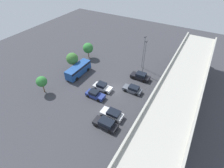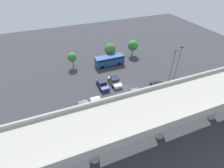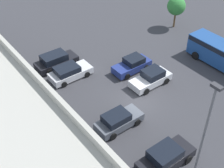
# 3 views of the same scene
# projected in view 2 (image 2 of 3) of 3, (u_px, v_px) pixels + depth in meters

# --- Properties ---
(ground_plane) EXTENTS (95.26, 95.26, 0.00)m
(ground_plane) POSITION_uv_depth(u_px,v_px,m) (124.00, 89.00, 38.87)
(ground_plane) COLOR #38383D
(highway_overpass) EXTENTS (45.91, 7.09, 8.06)m
(highway_overpass) POSITION_uv_depth(u_px,v_px,m) (166.00, 108.00, 25.12)
(highway_overpass) COLOR #ADAAA0
(highway_overpass) RESTS_ON ground_plane
(parked_car_0) EXTENTS (2.21, 4.75, 1.70)m
(parked_car_0) POSITION_uv_depth(u_px,v_px,m) (160.00, 88.00, 37.96)
(parked_car_0) COLOR black
(parked_car_0) RESTS_ON ground_plane
(parked_car_1) EXTENTS (2.02, 4.32, 1.54)m
(parked_car_1) POSITION_uv_depth(u_px,v_px,m) (139.00, 95.00, 36.13)
(parked_car_1) COLOR #515660
(parked_car_1) RESTS_ON ground_plane
(parked_car_2) EXTENTS (2.11, 4.45, 1.64)m
(parked_car_2) POSITION_uv_depth(u_px,v_px,m) (115.00, 81.00, 40.05)
(parked_car_2) COLOR silver
(parked_car_2) RESTS_ON ground_plane
(parked_car_3) EXTENTS (2.04, 4.33, 1.59)m
(parked_car_3) POSITION_uv_depth(u_px,v_px,m) (102.00, 84.00, 39.17)
(parked_car_3) COLOR navy
(parked_car_3) RESTS_ON ground_plane
(parked_car_4) EXTENTS (2.22, 4.52, 1.48)m
(parked_car_4) POSITION_uv_depth(u_px,v_px,m) (98.00, 105.00, 33.79)
(parked_car_4) COLOR silver
(parked_car_4) RESTS_ON ground_plane
(parked_car_5) EXTENTS (2.18, 4.68, 1.62)m
(parked_car_5) POSITION_uv_depth(u_px,v_px,m) (85.00, 109.00, 32.84)
(parked_car_5) COLOR black
(parked_car_5) RESTS_ON ground_plane
(shuttle_bus) EXTENTS (7.67, 2.72, 2.57)m
(shuttle_bus) POSITION_uv_depth(u_px,v_px,m) (110.00, 60.00, 46.49)
(shuttle_bus) COLOR #1E478C
(shuttle_bus) RESTS_ON ground_plane
(lamp_post_near_aisle) EXTENTS (0.70, 0.35, 9.13)m
(lamp_post_near_aisle) POSITION_uv_depth(u_px,v_px,m) (172.00, 67.00, 36.29)
(lamp_post_near_aisle) COLOR slate
(lamp_post_near_aisle) RESTS_ON ground_plane
(lamp_post_mid_lot) EXTENTS (0.70, 0.35, 8.95)m
(lamp_post_mid_lot) POSITION_uv_depth(u_px,v_px,m) (178.00, 63.00, 38.05)
(lamp_post_mid_lot) COLOR slate
(lamp_post_mid_lot) RESTS_ON ground_plane
(tree_front_left) EXTENTS (2.96, 2.96, 4.56)m
(tree_front_left) POSITION_uv_depth(u_px,v_px,m) (133.00, 46.00, 50.13)
(tree_front_left) COLOR brown
(tree_front_left) RESTS_ON ground_plane
(tree_front_centre) EXTENTS (3.07, 3.07, 4.83)m
(tree_front_centre) POSITION_uv_depth(u_px,v_px,m) (110.00, 49.00, 47.72)
(tree_front_centre) COLOR brown
(tree_front_centre) RESTS_ON ground_plane
(tree_front_right) EXTENTS (2.38, 2.38, 4.16)m
(tree_front_right) POSITION_uv_depth(u_px,v_px,m) (72.00, 57.00, 44.70)
(tree_front_right) COLOR brown
(tree_front_right) RESTS_ON ground_plane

